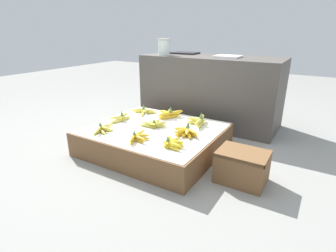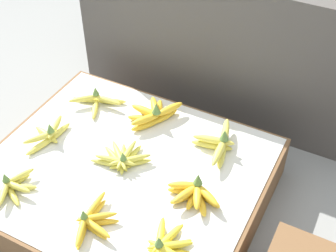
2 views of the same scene
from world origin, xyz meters
name	(u,v)px [view 1 (image 1 of 2)]	position (x,y,z in m)	size (l,w,h in m)	color
ground_plane	(155,150)	(0.00, 0.00, 0.00)	(10.00, 10.00, 0.00)	gray
display_platform	(154,139)	(0.00, 0.00, 0.10)	(1.06, 0.92, 0.20)	brown
back_vendor_table	(210,90)	(0.10, 0.92, 0.36)	(1.44, 0.58, 0.71)	#4C4742
wooden_crate	(242,166)	(0.78, -0.10, 0.11)	(0.32, 0.24, 0.22)	brown
banana_bunch_front_left	(103,129)	(-0.30, -0.29, 0.23)	(0.13, 0.21, 0.08)	#DBCC4C
banana_bunch_front_midleft	(137,137)	(0.05, -0.28, 0.23)	(0.16, 0.24, 0.08)	gold
banana_bunch_front_midright	(172,143)	(0.32, -0.25, 0.23)	(0.17, 0.16, 0.09)	yellow
banana_bunch_middle_left	(121,118)	(-0.35, -0.01, 0.23)	(0.15, 0.24, 0.09)	#DBCC4C
banana_bunch_middle_midleft	(154,124)	(-0.02, 0.02, 0.23)	(0.22, 0.18, 0.08)	gold
banana_bunch_middle_midright	(186,132)	(0.31, -0.02, 0.23)	(0.21, 0.15, 0.10)	gold
banana_bunch_back_left	(144,111)	(-0.30, 0.27, 0.23)	(0.24, 0.18, 0.09)	#DBCC4C
banana_bunch_back_midleft	(169,114)	(-0.03, 0.30, 0.24)	(0.20, 0.24, 0.11)	gold
banana_bunch_back_midright	(199,121)	(0.29, 0.26, 0.24)	(0.18, 0.28, 0.11)	#DBCC4C
glass_jar	(164,47)	(-0.38, 0.76, 0.80)	(0.13, 0.13, 0.17)	silver
foam_tray_white	(228,56)	(0.28, 0.89, 0.72)	(0.24, 0.20, 0.02)	white
foam_tray_dark	(185,53)	(-0.27, 1.03, 0.72)	(0.29, 0.21, 0.02)	#232328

